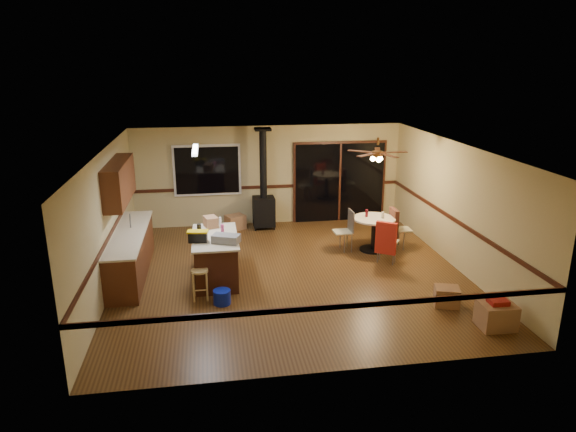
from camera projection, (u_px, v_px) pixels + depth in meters
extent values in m
plane|color=#4E3015|center=(290.00, 274.00, 10.53)|extent=(7.00, 7.00, 0.00)
plane|color=silver|center=(290.00, 148.00, 9.77)|extent=(7.00, 7.00, 0.00)
plane|color=tan|center=(269.00, 175.00, 13.46)|extent=(7.00, 0.00, 7.00)
plane|color=tan|center=(332.00, 287.00, 6.85)|extent=(7.00, 0.00, 7.00)
plane|color=tan|center=(107.00, 221.00, 9.63)|extent=(0.00, 7.00, 7.00)
plane|color=tan|center=(456.00, 206.00, 10.68)|extent=(0.00, 7.00, 7.00)
cube|color=black|center=(207.00, 170.00, 13.12)|extent=(1.72, 0.10, 1.32)
cube|color=black|center=(340.00, 183.00, 13.77)|extent=(2.52, 0.10, 2.10)
cube|color=#572A16|center=(131.00, 254.00, 10.40)|extent=(0.60, 3.00, 0.86)
cube|color=beige|center=(129.00, 233.00, 10.27)|extent=(0.64, 3.04, 0.04)
cube|color=#572A16|center=(119.00, 182.00, 10.15)|extent=(0.35, 2.00, 0.80)
cube|color=#3D1B0F|center=(216.00, 258.00, 10.19)|extent=(0.80, 1.60, 0.86)
cube|color=beige|center=(215.00, 237.00, 10.05)|extent=(0.88, 1.68, 0.04)
cube|color=black|center=(264.00, 211.00, 13.25)|extent=(0.55, 0.50, 0.75)
cylinder|color=black|center=(263.00, 163.00, 12.88)|extent=(0.18, 0.18, 1.77)
cylinder|color=brown|center=(378.00, 154.00, 11.18)|extent=(0.24, 0.24, 0.10)
cylinder|color=brown|center=(378.00, 141.00, 11.10)|extent=(0.05, 0.05, 0.16)
sphere|color=#FFD88C|center=(377.00, 159.00, 11.22)|extent=(0.16, 0.16, 0.16)
cube|color=white|center=(195.00, 150.00, 9.80)|extent=(0.10, 1.20, 0.04)
cube|color=slate|center=(226.00, 239.00, 9.67)|extent=(0.57, 0.45, 0.16)
cube|color=black|center=(198.00, 237.00, 9.70)|extent=(0.37, 0.22, 0.19)
cube|color=gold|center=(198.00, 232.00, 9.67)|extent=(0.41, 0.25, 0.03)
cube|color=#906340|center=(211.00, 222.00, 10.57)|extent=(0.32, 0.38, 0.22)
cylinder|color=black|center=(199.00, 231.00, 9.89)|extent=(0.10, 0.10, 0.29)
cylinder|color=#D84C8C|center=(222.00, 230.00, 10.09)|extent=(0.07, 0.07, 0.21)
cylinder|color=white|center=(220.00, 221.00, 10.72)|extent=(0.06, 0.06, 0.16)
cylinder|color=#D6B771|center=(200.00, 284.00, 9.36)|extent=(0.39, 0.39, 0.57)
cylinder|color=#0C1DA9|center=(222.00, 297.00, 9.21)|extent=(0.40, 0.40, 0.26)
cylinder|color=black|center=(373.00, 249.00, 11.83)|extent=(0.60, 0.60, 0.04)
cylinder|color=black|center=(373.00, 234.00, 11.72)|extent=(0.10, 0.10, 0.70)
cylinder|color=beige|center=(374.00, 219.00, 11.62)|extent=(0.96, 0.96, 0.04)
cylinder|color=#590C14|center=(367.00, 213.00, 11.66)|extent=(0.07, 0.07, 0.17)
cylinder|color=beige|center=(383.00, 215.00, 11.57)|extent=(0.07, 0.07, 0.15)
cube|color=tan|center=(343.00, 232.00, 11.70)|extent=(0.41, 0.41, 0.03)
cube|color=slate|center=(351.00, 221.00, 11.66)|extent=(0.04, 0.40, 0.50)
cube|color=tan|center=(388.00, 242.00, 11.06)|extent=(0.56, 0.56, 0.03)
cube|color=slate|center=(386.00, 233.00, 10.82)|extent=(0.35, 0.25, 0.50)
cube|color=#AE2113|center=(386.00, 238.00, 10.83)|extent=(0.42, 0.33, 0.70)
cube|color=tan|center=(402.00, 229.00, 11.86)|extent=(0.41, 0.41, 0.03)
cube|color=slate|center=(395.00, 219.00, 11.76)|extent=(0.04, 0.40, 0.50)
cube|color=#4E281D|center=(394.00, 224.00, 11.79)|extent=(0.11, 0.44, 0.70)
cube|color=#906340|center=(235.00, 222.00, 13.27)|extent=(0.58, 0.53, 0.37)
cube|color=#906340|center=(496.00, 315.00, 8.37)|extent=(0.57, 0.49, 0.42)
cube|color=#906340|center=(447.00, 296.00, 9.14)|extent=(0.51, 0.47, 0.34)
cube|color=maroon|center=(498.00, 301.00, 8.30)|extent=(0.30, 0.25, 0.08)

